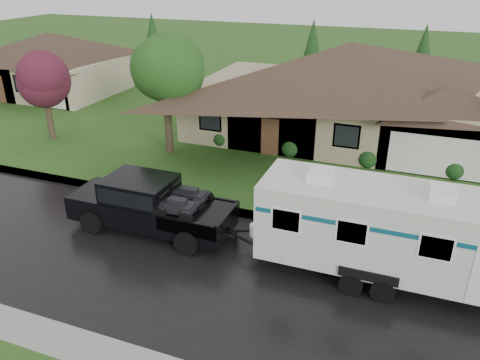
# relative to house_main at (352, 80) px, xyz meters

# --- Properties ---
(ground) EXTENTS (140.00, 140.00, 0.00)m
(ground) POSITION_rel_house_main_xyz_m (-2.29, -13.84, -3.59)
(ground) COLOR #26541A
(ground) RESTS_ON ground
(road) EXTENTS (140.00, 8.00, 0.01)m
(road) POSITION_rel_house_main_xyz_m (-2.29, -15.84, -3.59)
(road) COLOR black
(road) RESTS_ON ground
(curb) EXTENTS (140.00, 0.50, 0.15)m
(curb) POSITION_rel_house_main_xyz_m (-2.29, -11.59, -3.52)
(curb) COLOR gray
(curb) RESTS_ON ground
(lawn) EXTENTS (140.00, 26.00, 0.15)m
(lawn) POSITION_rel_house_main_xyz_m (-2.29, 1.16, -3.52)
(lawn) COLOR #26541A
(lawn) RESTS_ON ground
(house_main) EXTENTS (19.44, 10.80, 6.90)m
(house_main) POSITION_rel_house_main_xyz_m (0.00, 0.00, 0.00)
(house_main) COLOR gray
(house_main) RESTS_ON lawn
(house_far) EXTENTS (10.80, 8.64, 5.80)m
(house_far) POSITION_rel_house_main_xyz_m (-24.07, 2.02, -0.62)
(house_far) COLOR tan
(house_far) RESTS_ON lawn
(tree_left_green) EXTENTS (3.84, 3.84, 6.36)m
(tree_left_green) POSITION_rel_house_main_xyz_m (-8.93, -6.46, 0.97)
(tree_left_green) COLOR #382B1E
(tree_left_green) RESTS_ON lawn
(tree_red) EXTENTS (3.13, 3.13, 5.18)m
(tree_red) POSITION_rel_house_main_xyz_m (-16.73, -7.01, 0.15)
(tree_red) COLOR #382B1E
(tree_red) RESTS_ON lawn
(shrub_row) EXTENTS (13.60, 1.00, 1.00)m
(shrub_row) POSITION_rel_house_main_xyz_m (-0.29, -4.54, -2.94)
(shrub_row) COLOR #143814
(shrub_row) RESTS_ON lawn
(pickup_truck) EXTENTS (6.66, 2.53, 2.22)m
(pickup_truck) POSITION_rel_house_main_xyz_m (-5.75, -14.04, -2.40)
(pickup_truck) COLOR black
(pickup_truck) RESTS_ON ground
(travel_trailer) EXTENTS (8.22, 2.89, 3.69)m
(travel_trailer) POSITION_rel_house_main_xyz_m (3.07, -14.04, -1.64)
(travel_trailer) COLOR silver
(travel_trailer) RESTS_ON ground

